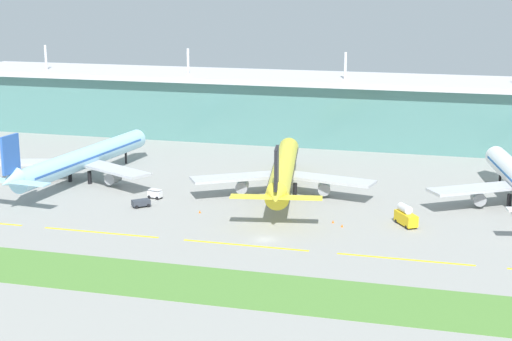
# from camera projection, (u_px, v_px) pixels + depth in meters

# --- Properties ---
(ground_plane) EXTENTS (600.00, 600.00, 0.00)m
(ground_plane) POSITION_uv_depth(u_px,v_px,m) (265.00, 240.00, 178.46)
(ground_plane) COLOR gray
(terminal_building) EXTENTS (288.00, 34.00, 31.78)m
(terminal_building) POSITION_uv_depth(u_px,v_px,m) (347.00, 109.00, 281.01)
(terminal_building) COLOR slate
(terminal_building) RESTS_ON ground
(airliner_near) EXTENTS (48.57, 71.24, 18.90)m
(airliner_near) POSITION_uv_depth(u_px,v_px,m) (82.00, 159.00, 227.65)
(airliner_near) COLOR #9ED1EA
(airliner_near) RESTS_ON ground
(airliner_middle) EXTENTS (48.01, 68.31, 18.90)m
(airliner_middle) POSITION_uv_depth(u_px,v_px,m) (283.00, 171.00, 213.83)
(airliner_middle) COLOR yellow
(airliner_middle) RESTS_ON ground
(taxiway_stripe_mid_west) EXTENTS (28.00, 0.70, 0.04)m
(taxiway_stripe_mid_west) POSITION_uv_depth(u_px,v_px,m) (101.00, 233.00, 183.33)
(taxiway_stripe_mid_west) COLOR yellow
(taxiway_stripe_mid_west) RESTS_ON ground
(taxiway_stripe_centre) EXTENTS (28.00, 0.70, 0.04)m
(taxiway_stripe_centre) POSITION_uv_depth(u_px,v_px,m) (245.00, 245.00, 174.60)
(taxiway_stripe_centre) COLOR yellow
(taxiway_stripe_centre) RESTS_ON ground
(taxiway_stripe_mid_east) EXTENTS (28.00, 0.70, 0.04)m
(taxiway_stripe_mid_east) POSITION_uv_depth(u_px,v_px,m) (405.00, 259.00, 165.87)
(taxiway_stripe_mid_east) COLOR yellow
(taxiway_stripe_mid_east) RESTS_ON ground
(grass_verge) EXTENTS (300.00, 18.00, 0.10)m
(grass_verge) POSITION_uv_depth(u_px,v_px,m) (225.00, 287.00, 151.13)
(grass_verge) COLOR #518438
(grass_verge) RESTS_ON ground
(fuel_truck) EXTENTS (6.09, 7.46, 4.95)m
(fuel_truck) POSITION_uv_depth(u_px,v_px,m) (406.00, 216.00, 188.16)
(fuel_truck) COLOR gold
(fuel_truck) RESTS_ON ground
(pushback_tug) EXTENTS (4.88, 4.72, 1.85)m
(pushback_tug) POSITION_uv_depth(u_px,v_px,m) (141.00, 203.00, 203.52)
(pushback_tug) COLOR #333842
(pushback_tug) RESTS_ON ground
(baggage_cart) EXTENTS (3.92, 2.72, 2.48)m
(baggage_cart) POSITION_uv_depth(u_px,v_px,m) (155.00, 194.00, 211.21)
(baggage_cart) COLOR silver
(baggage_cart) RESTS_ON ground
(safety_cone_left_wingtip) EXTENTS (0.56, 0.56, 0.70)m
(safety_cone_left_wingtip) POSITION_uv_depth(u_px,v_px,m) (200.00, 212.00, 198.52)
(safety_cone_left_wingtip) COLOR orange
(safety_cone_left_wingtip) RESTS_ON ground
(safety_cone_nose_front) EXTENTS (0.56, 0.56, 0.70)m
(safety_cone_nose_front) POSITION_uv_depth(u_px,v_px,m) (333.00, 222.00, 190.43)
(safety_cone_nose_front) COLOR orange
(safety_cone_nose_front) RESTS_ON ground
(safety_cone_right_wingtip) EXTENTS (0.56, 0.56, 0.70)m
(safety_cone_right_wingtip) POSITION_uv_depth(u_px,v_px,m) (342.00, 226.00, 187.30)
(safety_cone_right_wingtip) COLOR orange
(safety_cone_right_wingtip) RESTS_ON ground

